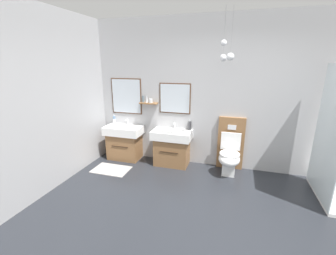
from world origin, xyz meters
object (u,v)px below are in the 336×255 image
at_px(toilet, 230,153).
at_px(toothbrush_cup, 114,121).
at_px(vanity_sink_left, 125,141).
at_px(vanity_sink_right, 172,146).
at_px(folded_hand_towel, 168,131).
at_px(soap_dispenser, 190,125).

distance_m(toilet, toothbrush_cup, 2.46).
relative_size(vanity_sink_left, toothbrush_cup, 3.80).
xyz_separation_m(vanity_sink_right, folded_hand_towel, (-0.04, -0.14, 0.35)).
distance_m(vanity_sink_right, soap_dispenser, 0.54).
bearing_deg(vanity_sink_right, toilet, -0.20).
height_order(toilet, folded_hand_towel, toilet).
bearing_deg(vanity_sink_left, soap_dispenser, 7.12).
relative_size(vanity_sink_right, folded_hand_towel, 3.43).
height_order(vanity_sink_left, vanity_sink_right, same).
relative_size(vanity_sink_right, soap_dispenser, 3.80).
relative_size(toothbrush_cup, soap_dispenser, 1.00).
bearing_deg(folded_hand_towel, vanity_sink_right, 73.59).
bearing_deg(vanity_sink_right, folded_hand_towel, -106.41).
height_order(soap_dispenser, folded_hand_towel, soap_dispenser).
distance_m(toothbrush_cup, soap_dispenser, 1.64).
bearing_deg(soap_dispenser, toothbrush_cup, -179.64).
height_order(toothbrush_cup, soap_dispenser, same).
bearing_deg(toothbrush_cup, toilet, -3.79).
xyz_separation_m(soap_dispenser, folded_hand_towel, (-0.35, -0.30, -0.06)).
relative_size(vanity_sink_left, vanity_sink_right, 1.00).
distance_m(vanity_sink_left, toothbrush_cup, 0.51).
bearing_deg(vanity_sink_left, toilet, -0.10).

